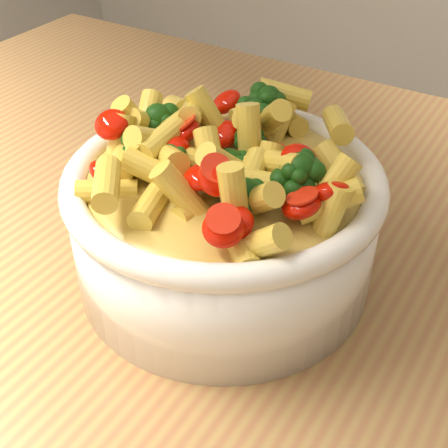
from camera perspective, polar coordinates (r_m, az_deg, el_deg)
The scene contains 3 objects.
table at distance 0.63m, azimuth 3.49°, elevation -9.78°, with size 1.20×0.80×0.90m.
serving_bowl at distance 0.50m, azimuth 0.00°, elevation 0.12°, with size 0.25×0.25×0.11m.
pasta_salad at distance 0.46m, azimuth 0.00°, elevation 6.72°, with size 0.20×0.20×0.04m.
Camera 1 is at (0.19, -0.39, 1.25)m, focal length 50.00 mm.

